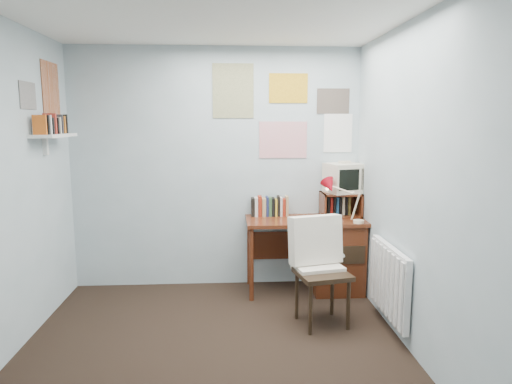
# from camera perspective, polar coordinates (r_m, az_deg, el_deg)

# --- Properties ---
(ground) EXTENTS (3.50, 3.50, 0.00)m
(ground) POSITION_cam_1_polar(r_m,az_deg,el_deg) (3.49, -5.42, -21.15)
(ground) COLOR black
(ground) RESTS_ON ground
(back_wall) EXTENTS (3.00, 0.02, 2.50)m
(back_wall) POSITION_cam_1_polar(r_m,az_deg,el_deg) (4.80, -4.96, 2.90)
(back_wall) COLOR #AFBFC8
(back_wall) RESTS_ON ground
(right_wall) EXTENTS (0.02, 3.50, 2.50)m
(right_wall) POSITION_cam_1_polar(r_m,az_deg,el_deg) (3.36, 20.73, -0.19)
(right_wall) COLOR #AFBFC8
(right_wall) RESTS_ON ground
(desk) EXTENTS (1.20, 0.55, 0.76)m
(desk) POSITION_cam_1_polar(r_m,az_deg,el_deg) (4.81, 9.29, -7.42)
(desk) COLOR #572613
(desk) RESTS_ON ground
(desk_chair) EXTENTS (0.54, 0.53, 0.90)m
(desk_chair) POSITION_cam_1_polar(r_m,az_deg,el_deg) (4.00, 8.31, -10.12)
(desk_chair) COLOR black
(desk_chair) RESTS_ON ground
(desk_lamp) EXTENTS (0.29, 0.25, 0.38)m
(desk_lamp) POSITION_cam_1_polar(r_m,az_deg,el_deg) (4.54, 12.77, -1.44)
(desk_lamp) COLOR #AC0B1A
(desk_lamp) RESTS_ON desk
(tv_riser) EXTENTS (0.40, 0.30, 0.25)m
(tv_riser) POSITION_cam_1_polar(r_m,az_deg,el_deg) (4.84, 10.52, -1.54)
(tv_riser) COLOR #572613
(tv_riser) RESTS_ON desk
(crt_tv) EXTENTS (0.43, 0.41, 0.33)m
(crt_tv) POSITION_cam_1_polar(r_m,az_deg,el_deg) (4.82, 10.98, 1.90)
(crt_tv) COLOR beige
(crt_tv) RESTS_ON tv_riser
(book_row) EXTENTS (0.60, 0.14, 0.22)m
(book_row) POSITION_cam_1_polar(r_m,az_deg,el_deg) (4.80, 2.98, -1.67)
(book_row) COLOR #572613
(book_row) RESTS_ON desk
(radiator) EXTENTS (0.09, 0.80, 0.60)m
(radiator) POSITION_cam_1_polar(r_m,az_deg,el_deg) (4.04, 16.32, -10.66)
(radiator) COLOR white
(radiator) RESTS_ON right_wall
(wall_shelf) EXTENTS (0.20, 0.62, 0.24)m
(wall_shelf) POSITION_cam_1_polar(r_m,az_deg,el_deg) (4.40, -23.93, 6.47)
(wall_shelf) COLOR white
(wall_shelf) RESTS_ON left_wall
(posters_back) EXTENTS (1.20, 0.01, 0.90)m
(posters_back) POSITION_cam_1_polar(r_m,az_deg,el_deg) (4.80, 3.44, 10.09)
(posters_back) COLOR white
(posters_back) RESTS_ON back_wall
(posters_left) EXTENTS (0.01, 0.70, 0.60)m
(posters_left) POSITION_cam_1_polar(r_m,az_deg,el_deg) (4.44, -25.40, 11.31)
(posters_left) COLOR white
(posters_left) RESTS_ON left_wall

